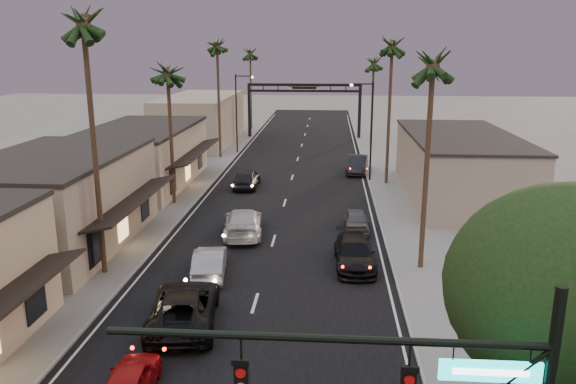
% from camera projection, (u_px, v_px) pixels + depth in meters
% --- Properties ---
extents(ground, '(200.00, 200.00, 0.00)m').
position_uv_depth(ground, '(288.00, 193.00, 47.23)').
color(ground, slate).
rests_on(ground, ground).
extents(road, '(14.00, 120.00, 0.02)m').
position_uv_depth(road, '(292.00, 180.00, 52.05)').
color(road, black).
rests_on(road, ground).
extents(sidewalk_left, '(5.00, 92.00, 0.12)m').
position_uv_depth(sidewalk_left, '(207.00, 163.00, 59.48)').
color(sidewalk_left, slate).
rests_on(sidewalk_left, ground).
extents(sidewalk_right, '(5.00, 92.00, 0.12)m').
position_uv_depth(sidewalk_right, '(387.00, 165.00, 58.12)').
color(sidewalk_right, slate).
rests_on(sidewalk_right, ground).
extents(storefront_mid, '(8.00, 14.00, 5.50)m').
position_uv_depth(storefront_mid, '(56.00, 204.00, 33.95)').
color(storefront_mid, gray).
rests_on(storefront_mid, ground).
extents(storefront_far, '(8.00, 16.00, 5.00)m').
position_uv_depth(storefront_far, '(142.00, 158.00, 49.46)').
color(storefront_far, tan).
rests_on(storefront_far, ground).
extents(storefront_dist, '(8.00, 20.00, 6.00)m').
position_uv_depth(storefront_dist, '(201.00, 119.00, 71.54)').
color(storefront_dist, gray).
rests_on(storefront_dist, ground).
extents(building_right, '(8.00, 18.00, 5.00)m').
position_uv_depth(building_right, '(459.00, 167.00, 45.60)').
color(building_right, gray).
rests_on(building_right, ground).
extents(corner_tree, '(6.20, 6.20, 8.80)m').
position_uv_depth(corner_tree, '(576.00, 300.00, 13.62)').
color(corner_tree, '#38281C').
rests_on(corner_tree, ground).
extents(arch, '(15.20, 0.40, 7.27)m').
position_uv_depth(arch, '(304.00, 97.00, 74.81)').
color(arch, black).
rests_on(arch, ground).
extents(streetlight_right, '(2.13, 0.30, 9.00)m').
position_uv_depth(streetlight_right, '(369.00, 123.00, 50.23)').
color(streetlight_right, black).
rests_on(streetlight_right, ground).
extents(streetlight_left, '(2.13, 0.30, 9.00)m').
position_uv_depth(streetlight_left, '(239.00, 107.00, 63.77)').
color(streetlight_left, black).
rests_on(streetlight_left, ground).
extents(palm_lb, '(3.20, 3.20, 15.20)m').
position_uv_depth(palm_lb, '(83.00, 16.00, 27.11)').
color(palm_lb, '#38281C').
rests_on(palm_lb, ground).
extents(palm_lc, '(3.20, 3.20, 12.20)m').
position_uv_depth(palm_lc, '(167.00, 68.00, 41.36)').
color(palm_lc, '#38281C').
rests_on(palm_lc, ground).
extents(palm_ld, '(3.20, 3.20, 14.20)m').
position_uv_depth(palm_ld, '(217.00, 43.00, 59.22)').
color(palm_ld, '#38281C').
rests_on(palm_ld, ground).
extents(palm_ra, '(3.20, 3.20, 13.20)m').
position_uv_depth(palm_ra, '(434.00, 57.00, 28.30)').
color(palm_ra, '#38281C').
rests_on(palm_ra, ground).
extents(palm_rb, '(3.20, 3.20, 14.20)m').
position_uv_depth(palm_rb, '(392.00, 41.00, 47.37)').
color(palm_rb, '#38281C').
rests_on(palm_rb, ground).
extents(palm_rc, '(3.20, 3.20, 12.20)m').
position_uv_depth(palm_rc, '(374.00, 60.00, 67.17)').
color(palm_rc, '#38281C').
rests_on(palm_rc, ground).
extents(palm_far, '(3.20, 3.20, 13.20)m').
position_uv_depth(palm_far, '(250.00, 51.00, 81.65)').
color(palm_far, '#38281C').
rests_on(palm_far, ground).
extents(oncoming_red, '(1.92, 4.11, 1.36)m').
position_uv_depth(oncoming_red, '(130.00, 381.00, 19.46)').
color(oncoming_red, '#9A0B0E').
rests_on(oncoming_red, ground).
extents(oncoming_pickup, '(3.60, 6.41, 1.69)m').
position_uv_depth(oncoming_pickup, '(184.00, 307.00, 24.70)').
color(oncoming_pickup, black).
rests_on(oncoming_pickup, ground).
extents(oncoming_silver, '(2.19, 4.78, 1.52)m').
position_uv_depth(oncoming_silver, '(210.00, 262.00, 30.03)').
color(oncoming_silver, gray).
rests_on(oncoming_silver, ground).
extents(oncoming_white, '(3.10, 6.14, 1.71)m').
position_uv_depth(oncoming_white, '(243.00, 222.00, 36.62)').
color(oncoming_white, '#B3B3B3').
rests_on(oncoming_white, ground).
extents(oncoming_dgrey, '(2.03, 5.04, 1.72)m').
position_uv_depth(oncoming_dgrey, '(247.00, 178.00, 49.05)').
color(oncoming_dgrey, black).
rests_on(oncoming_dgrey, ground).
extents(curbside_black, '(2.37, 5.39, 1.54)m').
position_uv_depth(curbside_black, '(354.00, 253.00, 31.33)').
color(curbside_black, black).
rests_on(curbside_black, ground).
extents(curbside_grey, '(1.61, 3.98, 1.36)m').
position_uv_depth(curbside_grey, '(356.00, 221.00, 37.37)').
color(curbside_grey, '#48484C').
rests_on(curbside_grey, ground).
extents(curbside_far, '(2.41, 5.37, 1.71)m').
position_uv_depth(curbside_far, '(357.00, 164.00, 54.69)').
color(curbside_far, black).
rests_on(curbside_far, ground).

